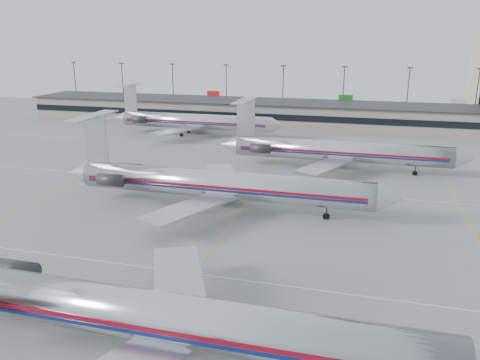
% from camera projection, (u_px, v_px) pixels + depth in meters
% --- Properties ---
extents(ground, '(260.00, 260.00, 0.00)m').
position_uv_depth(ground, '(151.00, 330.00, 38.87)').
color(ground, gray).
rests_on(ground, ground).
extents(apron_markings, '(160.00, 0.15, 0.02)m').
position_uv_depth(apron_markings, '(194.00, 273.00, 48.10)').
color(apron_markings, silver).
rests_on(apron_markings, ground).
extents(terminal, '(162.00, 17.00, 6.25)m').
position_uv_depth(terminal, '(306.00, 114.00, 128.41)').
color(terminal, gray).
rests_on(terminal, ground).
extents(light_mast_row, '(163.60, 0.40, 15.28)m').
position_uv_depth(light_mast_row, '(313.00, 89.00, 139.78)').
color(light_mast_row, '#38383D').
rests_on(light_mast_row, ground).
extents(jet_foreground, '(47.74, 28.11, 12.50)m').
position_uv_depth(jet_foreground, '(154.00, 315.00, 34.51)').
color(jet_foreground, silver).
rests_on(jet_foreground, ground).
extents(jet_second_row, '(48.65, 28.64, 12.73)m').
position_uv_depth(jet_second_row, '(215.00, 184.00, 65.34)').
color(jet_second_row, silver).
rests_on(jet_second_row, ground).
extents(jet_third_row, '(45.18, 27.79, 12.35)m').
position_uv_depth(jet_third_row, '(335.00, 151.00, 84.81)').
color(jet_third_row, silver).
rests_on(jet_third_row, ground).
extents(jet_back_row, '(44.44, 27.33, 12.15)m').
position_uv_depth(jet_back_row, '(192.00, 121.00, 115.20)').
color(jet_back_row, silver).
rests_on(jet_back_row, ground).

